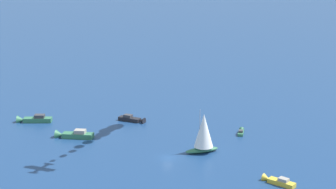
# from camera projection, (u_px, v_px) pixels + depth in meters

# --- Properties ---
(ground_plane) EXTENTS (2000.00, 2000.00, 0.00)m
(ground_plane) POSITION_uv_depth(u_px,v_px,m) (168.00, 157.00, 136.49)
(ground_plane) COLOR navy
(sailboat_near_centre) EXTENTS (9.58, 5.69, 12.06)m
(sailboat_near_centre) POSITION_uv_depth(u_px,v_px,m) (204.00, 133.00, 138.95)
(sailboat_near_centre) COLOR #33704C
(sailboat_near_centre) RESTS_ON ground_plane
(motorboat_far_stbd) EXTENTS (3.94, 6.02, 1.72)m
(motorboat_far_stbd) POSITION_uv_depth(u_px,v_px,m) (241.00, 132.00, 155.65)
(motorboat_far_stbd) COLOR #33704C
(motorboat_far_stbd) RESTS_ON ground_plane
(motorboat_inshore) EXTENTS (11.43, 6.67, 3.23)m
(motorboat_inshore) POSITION_uv_depth(u_px,v_px,m) (73.00, 135.00, 151.67)
(motorboat_inshore) COLOR #33704C
(motorboat_inshore) RESTS_ON ground_plane
(motorboat_offshore) EXTENTS (8.44, 7.66, 2.64)m
(motorboat_offshore) POSITION_uv_depth(u_px,v_px,m) (133.00, 119.00, 167.16)
(motorboat_offshore) COLOR black
(motorboat_offshore) RESTS_ON ground_plane
(motorboat_trailing) EXTENTS (11.28, 5.20, 3.17)m
(motorboat_trailing) POSITION_uv_depth(u_px,v_px,m) (33.00, 119.00, 166.55)
(motorboat_trailing) COLOR #33704C
(motorboat_trailing) RESTS_ON ground_plane
(motorboat_ahead) EXTENTS (6.34, 7.56, 2.29)m
(motorboat_ahead) POSITION_uv_depth(u_px,v_px,m) (277.00, 181.00, 120.24)
(motorboat_ahead) COLOR gold
(motorboat_ahead) RESTS_ON ground_plane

